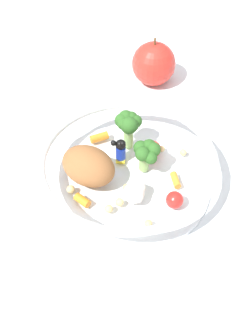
% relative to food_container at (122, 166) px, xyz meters
% --- Properties ---
extents(ground_plane, '(2.40, 2.40, 0.00)m').
position_rel_food_container_xyz_m(ground_plane, '(-0.02, 0.01, -0.03)').
color(ground_plane, white).
extents(food_container, '(0.25, 0.25, 0.07)m').
position_rel_food_container_xyz_m(food_container, '(0.00, 0.00, 0.00)').
color(food_container, white).
rests_on(food_container, ground_plane).
extents(loose_apple, '(0.08, 0.08, 0.09)m').
position_rel_food_container_xyz_m(loose_apple, '(-0.20, -0.15, 0.01)').
color(loose_apple, red).
rests_on(loose_apple, ground_plane).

